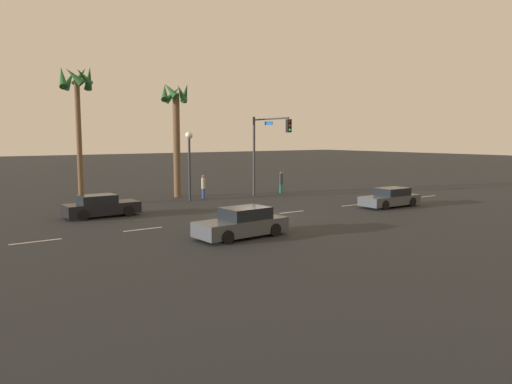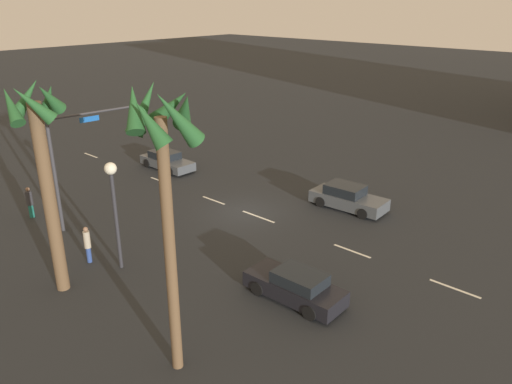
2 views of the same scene
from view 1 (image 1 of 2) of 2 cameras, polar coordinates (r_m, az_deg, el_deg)
ground_plane at (r=29.93m, az=0.29°, el=-2.83°), size 220.00×220.00×0.00m
lane_stripe_1 at (r=24.89m, az=-24.41°, el=-5.32°), size 2.29×0.14×0.01m
lane_stripe_2 at (r=26.34m, az=-13.11°, el=-4.28°), size 2.13×0.14×0.01m
lane_stripe_3 at (r=29.29m, az=-1.52°, el=-3.03°), size 2.47×0.14×0.01m
lane_stripe_4 at (r=31.53m, az=4.22°, el=-2.36°), size 1.97×0.14×0.01m
lane_stripe_5 at (r=35.26m, az=11.14°, el=-1.52°), size 1.89×0.14×0.01m
lane_stripe_6 at (r=42.17m, az=19.56°, el=-0.47°), size 1.92×0.14×0.01m
car_0 at (r=31.05m, az=-17.72°, el=-1.63°), size 4.44×1.86×1.35m
car_1 at (r=23.67m, az=-1.64°, el=-3.71°), size 4.68×2.12×1.44m
car_2 at (r=35.10m, az=15.47°, el=-0.68°), size 4.57×1.89×1.31m
traffic_signal at (r=38.26m, az=1.10°, el=5.82°), size 0.75×5.42×6.46m
streetlamp at (r=36.92m, az=-7.84°, el=4.72°), size 0.56×0.56×5.24m
pedestrian_0 at (r=38.50m, az=-6.20°, el=0.72°), size 0.44×0.44×1.87m
pedestrian_1 at (r=42.03m, az=2.91°, el=1.20°), size 0.46×0.46×1.85m
palm_tree_0 at (r=36.77m, az=-20.26°, el=10.39°), size 2.47×2.38×9.85m
palm_tree_1 at (r=39.55m, az=-9.41°, el=8.35°), size 2.54×2.32×9.17m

